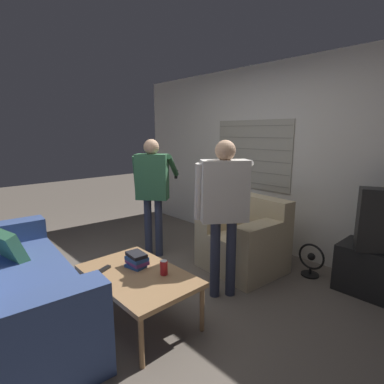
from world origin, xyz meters
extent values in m
plane|color=#665B51|center=(0.00, 0.00, 0.00)|extent=(16.00, 16.00, 0.00)
cube|color=silver|center=(0.00, 2.03, 1.27)|extent=(5.20, 0.06, 2.55)
cube|color=#A8A393|center=(-0.22, 1.99, 1.32)|extent=(1.26, 0.02, 0.97)
cube|color=gray|center=(-0.22, 1.98, 0.92)|extent=(1.23, 0.00, 0.01)
cube|color=gray|center=(-0.22, 1.98, 1.08)|extent=(1.23, 0.00, 0.01)
cube|color=gray|center=(-0.22, 1.98, 1.24)|extent=(1.23, 0.00, 0.01)
cube|color=gray|center=(-0.22, 1.98, 1.40)|extent=(1.23, 0.00, 0.01)
cube|color=gray|center=(-0.22, 1.98, 1.57)|extent=(1.23, 0.00, 0.01)
cube|color=gray|center=(-0.22, 1.98, 1.73)|extent=(1.23, 0.00, 0.01)
cube|color=#384C7F|center=(-0.35, -1.13, 0.24)|extent=(2.12, 1.07, 0.48)
cube|color=#384C7F|center=(0.55, -1.21, 0.58)|extent=(0.32, 0.91, 0.21)
cube|color=#38704C|center=(-0.71, -1.05, 0.58)|extent=(0.40, 0.29, 0.37)
cube|color=#C6B289|center=(0.27, 1.16, 0.23)|extent=(0.95, 0.84, 0.46)
cube|color=#C6B289|center=(0.30, 1.45, 0.67)|extent=(0.89, 0.28, 0.41)
cube|color=#C6B289|center=(0.59, 1.13, 0.56)|extent=(0.31, 0.79, 0.21)
cube|color=#C6B289|center=(-0.05, 1.19, 0.56)|extent=(0.31, 0.79, 0.21)
cube|color=#9E754C|center=(0.27, -0.31, 0.42)|extent=(1.07, 0.68, 0.04)
cylinder|color=#9E754C|center=(-0.22, -0.01, 0.20)|extent=(0.04, 0.04, 0.40)
cylinder|color=#9E754C|center=(0.77, -0.01, 0.20)|extent=(0.04, 0.04, 0.40)
cylinder|color=#9E754C|center=(-0.22, -0.61, 0.20)|extent=(0.04, 0.04, 0.40)
cylinder|color=#9E754C|center=(0.77, -0.61, 0.20)|extent=(0.04, 0.04, 0.40)
cylinder|color=#33384C|center=(-0.85, 0.58, 0.39)|extent=(0.10, 0.10, 0.78)
cylinder|color=#33384C|center=(-0.74, 0.67, 0.39)|extent=(0.10, 0.10, 0.78)
cube|color=#336642|center=(-0.79, 0.63, 1.08)|extent=(0.44, 0.41, 0.59)
sphere|color=tan|center=(-0.79, 0.63, 1.46)|extent=(0.20, 0.20, 0.20)
cylinder|color=#336642|center=(-0.99, 0.52, 1.06)|extent=(0.15, 0.16, 0.56)
cylinder|color=#336642|center=(-0.77, 0.95, 1.19)|extent=(0.38, 0.44, 0.35)
cube|color=black|center=(-0.92, 1.14, 1.05)|extent=(0.09, 0.09, 0.12)
cylinder|color=#33384C|center=(0.47, 0.48, 0.40)|extent=(0.10, 0.10, 0.79)
cylinder|color=#33384C|center=(0.56, 0.61, 0.40)|extent=(0.10, 0.10, 0.79)
cube|color=beige|center=(0.51, 0.54, 1.09)|extent=(0.42, 0.49, 0.59)
sphere|color=tan|center=(0.51, 0.54, 1.48)|extent=(0.20, 0.20, 0.20)
cylinder|color=beige|center=(0.33, 0.37, 1.08)|extent=(0.17, 0.15, 0.57)
cylinder|color=beige|center=(0.47, 0.88, 1.19)|extent=(0.45, 0.34, 0.39)
cube|color=black|center=(0.28, 1.01, 1.02)|extent=(0.10, 0.09, 0.12)
cube|color=#284C89|center=(0.16, -0.25, 0.45)|extent=(0.20, 0.16, 0.03)
cube|color=#75387F|center=(0.15, -0.23, 0.48)|extent=(0.20, 0.14, 0.04)
cube|color=#284C89|center=(0.15, -0.24, 0.52)|extent=(0.19, 0.15, 0.03)
cube|color=black|center=(0.15, -0.23, 0.55)|extent=(0.20, 0.14, 0.03)
cylinder|color=red|center=(0.44, -0.15, 0.50)|extent=(0.07, 0.07, 0.12)
cylinder|color=silver|center=(0.44, -0.15, 0.56)|extent=(0.06, 0.06, 0.00)
cube|color=black|center=(0.02, -0.49, 0.45)|extent=(0.09, 0.14, 0.02)
cylinder|color=black|center=(0.93, 1.61, 0.01)|extent=(0.20, 0.20, 0.02)
cylinder|color=black|center=(0.93, 1.61, 0.06)|extent=(0.03, 0.03, 0.07)
torus|color=black|center=(0.93, 1.61, 0.23)|extent=(0.31, 0.02, 0.31)
sphere|color=black|center=(0.93, 1.61, 0.23)|extent=(0.09, 0.09, 0.09)
camera|label=1|loc=(2.36, -1.60, 1.65)|focal=28.00mm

